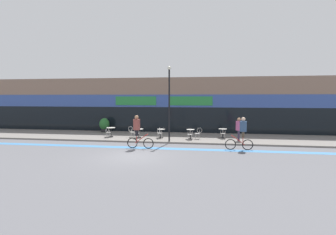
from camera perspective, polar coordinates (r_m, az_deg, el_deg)
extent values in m
plane|color=#5B5B60|center=(15.68, -7.60, -8.35)|extent=(120.00, 120.00, 0.00)
cube|color=slate|center=(22.59, -2.35, -4.24)|extent=(40.00, 5.50, 0.12)
cube|color=#7F6656|center=(27.02, -0.39, 2.75)|extent=(40.00, 4.00, 5.35)
cube|color=black|center=(25.16, -1.12, -0.46)|extent=(38.80, 0.10, 2.40)
cube|color=#334C93|center=(25.09, -1.12, 3.64)|extent=(39.20, 0.14, 1.20)
cube|color=#237A38|center=(25.62, -7.04, 3.63)|extent=(4.05, 0.08, 0.84)
cube|color=#237A38|center=(24.69, 4.97, 3.62)|extent=(4.05, 0.08, 0.84)
cube|color=#3D7AB7|center=(18.10, -5.27, -6.59)|extent=(36.00, 0.70, 0.01)
cylinder|color=black|center=(22.92, -12.28, -4.03)|extent=(0.41, 0.41, 0.02)
cylinder|color=black|center=(22.87, -12.30, -3.14)|extent=(0.07, 0.07, 0.74)
cylinder|color=silver|center=(22.82, -12.31, -2.19)|extent=(0.75, 0.75, 0.02)
cylinder|color=black|center=(22.01, -6.37, -4.30)|extent=(0.42, 0.42, 0.02)
cylinder|color=black|center=(21.96, -6.38, -3.44)|extent=(0.07, 0.07, 0.69)
cylinder|color=silver|center=(21.91, -6.39, -2.52)|extent=(0.76, 0.76, 0.02)
cylinder|color=black|center=(21.89, -1.51, -4.32)|extent=(0.35, 0.35, 0.02)
cylinder|color=black|center=(21.84, -1.51, -3.47)|extent=(0.07, 0.07, 0.68)
cylinder|color=silver|center=(21.80, -1.51, -2.56)|extent=(0.64, 0.64, 0.02)
cylinder|color=black|center=(21.27, 4.92, -4.59)|extent=(0.35, 0.35, 0.02)
cylinder|color=black|center=(21.21, 4.93, -3.64)|extent=(0.07, 0.07, 0.74)
cylinder|color=silver|center=(21.16, 4.93, -2.62)|extent=(0.64, 0.64, 0.02)
cylinder|color=black|center=(22.17, 11.79, -4.30)|extent=(0.37, 0.37, 0.02)
cylinder|color=black|center=(22.12, 11.80, -3.41)|extent=(0.07, 0.07, 0.72)
cylinder|color=silver|center=(22.07, 11.82, -2.45)|extent=(0.68, 0.68, 0.02)
cylinder|color=#B7B2AD|center=(22.35, -12.81, -3.15)|extent=(0.44, 0.44, 0.03)
cylinder|color=#B7B2AD|center=(22.57, -12.96, -3.66)|extent=(0.03, 0.03, 0.42)
cylinder|color=#B7B2AD|center=(22.44, -12.32, -3.70)|extent=(0.03, 0.03, 0.42)
cylinder|color=#B7B2AD|center=(22.32, -13.29, -3.75)|extent=(0.03, 0.03, 0.42)
cylinder|color=#B7B2AD|center=(22.19, -12.64, -3.79)|extent=(0.03, 0.03, 0.42)
torus|color=#B7B2AD|center=(22.17, -13.02, -2.54)|extent=(0.07, 0.41, 0.41)
cylinder|color=#B7B2AD|center=(22.26, -13.41, -2.86)|extent=(0.03, 0.03, 0.23)
cylinder|color=#B7B2AD|center=(22.11, -12.62, -2.90)|extent=(0.03, 0.03, 0.23)
cylinder|color=#B7B2AD|center=(21.42, -6.77, -3.40)|extent=(0.43, 0.43, 0.03)
cylinder|color=#B7B2AD|center=(21.63, -6.99, -3.93)|extent=(0.03, 0.03, 0.42)
cylinder|color=#B7B2AD|center=(21.54, -6.29, -3.96)|extent=(0.03, 0.03, 0.42)
cylinder|color=#B7B2AD|center=(21.37, -7.25, -4.03)|extent=(0.03, 0.03, 0.42)
cylinder|color=#B7B2AD|center=(21.28, -6.54, -4.06)|extent=(0.03, 0.03, 0.42)
torus|color=#B7B2AD|center=(21.23, -6.93, -2.76)|extent=(0.06, 0.41, 0.41)
cylinder|color=#B7B2AD|center=(21.31, -7.36, -3.10)|extent=(0.03, 0.03, 0.23)
cylinder|color=#B7B2AD|center=(21.19, -6.50, -3.13)|extent=(0.03, 0.03, 0.23)
cylinder|color=#B7B2AD|center=(22.10, -7.76, -3.17)|extent=(0.45, 0.45, 0.03)
cylinder|color=#B7B2AD|center=(22.20, -7.28, -3.72)|extent=(0.03, 0.03, 0.42)
cylinder|color=#B7B2AD|center=(21.95, -7.56, -3.81)|extent=(0.03, 0.03, 0.42)
cylinder|color=#B7B2AD|center=(22.31, -7.94, -3.68)|extent=(0.03, 0.03, 0.42)
cylinder|color=#B7B2AD|center=(22.06, -8.23, -3.78)|extent=(0.03, 0.03, 0.42)
torus|color=#B7B2AD|center=(22.13, -8.17, -2.48)|extent=(0.41, 0.08, 0.41)
cylinder|color=#B7B2AD|center=(22.31, -7.98, -2.77)|extent=(0.03, 0.03, 0.23)
cylinder|color=#B7B2AD|center=(22.00, -8.35, -2.88)|extent=(0.03, 0.03, 0.23)
cylinder|color=#B7B2AD|center=(21.29, -1.78, -3.42)|extent=(0.43, 0.43, 0.03)
cylinder|color=#B7B2AD|center=(21.48, -2.11, -3.96)|extent=(0.03, 0.03, 0.42)
cylinder|color=#B7B2AD|center=(21.45, -1.36, -3.97)|extent=(0.03, 0.03, 0.42)
cylinder|color=#B7B2AD|center=(21.20, -2.20, -4.07)|extent=(0.03, 0.03, 0.42)
cylinder|color=#B7B2AD|center=(21.17, -1.44, -4.08)|extent=(0.03, 0.03, 0.42)
torus|color=#B7B2AD|center=(21.09, -1.83, -2.77)|extent=(0.06, 0.41, 0.41)
cylinder|color=#B7B2AD|center=(21.13, -2.29, -3.13)|extent=(0.03, 0.03, 0.23)
cylinder|color=#B7B2AD|center=(21.09, -1.37, -3.14)|extent=(0.03, 0.03, 0.23)
cylinder|color=#B7B2AD|center=(20.66, 4.82, -3.67)|extent=(0.44, 0.44, 0.03)
cylinder|color=#B7B2AD|center=(20.83, 4.42, -4.23)|extent=(0.03, 0.03, 0.42)
cylinder|color=#B7B2AD|center=(20.84, 5.19, -4.23)|extent=(0.03, 0.03, 0.42)
cylinder|color=#B7B2AD|center=(20.55, 4.44, -4.35)|extent=(0.03, 0.03, 0.42)
cylinder|color=#B7B2AD|center=(20.56, 5.22, -4.35)|extent=(0.03, 0.03, 0.42)
torus|color=#B7B2AD|center=(20.46, 4.84, -3.01)|extent=(0.07, 0.41, 0.41)
cylinder|color=#B7B2AD|center=(20.47, 4.36, -3.38)|extent=(0.03, 0.03, 0.23)
cylinder|color=#B7B2AD|center=(20.48, 5.31, -3.39)|extent=(0.03, 0.03, 0.23)
cylinder|color=#B7B2AD|center=(21.17, 6.41, -3.49)|extent=(0.42, 0.42, 0.03)
cylinder|color=#B7B2AD|center=(21.07, 6.03, -4.14)|extent=(0.03, 0.03, 0.42)
cylinder|color=#B7B2AD|center=(21.34, 6.03, -4.03)|extent=(0.03, 0.03, 0.42)
cylinder|color=#B7B2AD|center=(21.07, 6.79, -4.15)|extent=(0.03, 0.03, 0.42)
cylinder|color=#B7B2AD|center=(21.34, 6.78, -4.04)|extent=(0.03, 0.03, 0.42)
torus|color=#B7B2AD|center=(21.14, 6.88, -2.79)|extent=(0.41, 0.05, 0.41)
cylinder|color=#B7B2AD|center=(20.99, 6.88, -3.21)|extent=(0.03, 0.03, 0.23)
cylinder|color=#B7B2AD|center=(21.33, 6.87, -3.09)|extent=(0.03, 0.03, 0.23)
cylinder|color=#B7B2AD|center=(21.56, 11.88, -3.41)|extent=(0.43, 0.43, 0.03)
cylinder|color=#B7B2AD|center=(21.74, 11.51, -3.94)|extent=(0.03, 0.03, 0.42)
cylinder|color=#B7B2AD|center=(21.73, 12.25, -3.96)|extent=(0.03, 0.03, 0.42)
cylinder|color=#B7B2AD|center=(21.46, 11.48, -4.05)|extent=(0.03, 0.03, 0.42)
cylinder|color=#B7B2AD|center=(21.45, 12.23, -4.06)|extent=(0.03, 0.03, 0.42)
torus|color=#B7B2AD|center=(21.36, 11.88, -2.78)|extent=(0.06, 0.41, 0.41)
cylinder|color=#B7B2AD|center=(21.38, 11.41, -3.13)|extent=(0.03, 0.03, 0.23)
cylinder|color=#B7B2AD|center=(21.37, 12.33, -3.14)|extent=(0.03, 0.03, 0.23)
cylinder|color=#232326|center=(25.97, -13.65, -2.69)|extent=(0.60, 0.60, 0.36)
ellipsoid|color=#28662D|center=(25.90, -13.68, -1.40)|extent=(0.96, 0.96, 1.15)
cylinder|color=black|center=(19.65, 0.26, 2.61)|extent=(0.12, 0.12, 5.43)
sphere|color=beige|center=(19.76, 0.27, 10.74)|extent=(0.26, 0.26, 0.26)
torus|color=black|center=(17.76, -4.30, -5.64)|extent=(0.72, 0.07, 0.72)
torus|color=black|center=(18.03, -7.77, -5.51)|extent=(0.72, 0.07, 0.72)
cylinder|color=red|center=(17.82, -5.88, -4.62)|extent=(0.86, 0.05, 0.65)
cylinder|color=red|center=(17.90, -6.82, -4.76)|extent=(0.04, 0.04, 0.50)
cylinder|color=red|center=(17.67, -4.48, -3.68)|extent=(0.03, 0.48, 0.03)
cylinder|color=black|center=(17.92, -6.75, -3.29)|extent=(0.16, 0.16, 0.40)
cylinder|color=black|center=(17.75, -6.90, -3.37)|extent=(0.16, 0.16, 0.40)
cylinder|color=brown|center=(17.77, -6.84, -1.54)|extent=(0.47, 0.47, 0.72)
sphere|color=#9E7051|center=(17.73, -6.86, 0.05)|extent=(0.27, 0.27, 0.27)
torus|color=black|center=(17.83, 13.44, -5.72)|extent=(0.71, 0.08, 0.71)
torus|color=black|center=(17.98, 16.95, -5.71)|extent=(0.71, 0.08, 0.71)
cylinder|color=red|center=(17.84, 15.05, -4.76)|extent=(0.85, 0.07, 0.64)
cylinder|color=red|center=(17.89, 15.99, -4.93)|extent=(0.04, 0.04, 0.50)
cylinder|color=red|center=(17.74, 13.65, -3.80)|extent=(0.04, 0.48, 0.03)
cylinder|color=#4C3D2D|center=(17.74, 16.06, -3.59)|extent=(0.16, 0.16, 0.38)
cylinder|color=#4C3D2D|center=(17.91, 15.98, -3.51)|extent=(0.16, 0.16, 0.38)
cylinder|color=#334C70|center=(17.76, 16.05, -1.86)|extent=(0.46, 0.46, 0.68)
sphere|color=beige|center=(17.72, 16.09, -0.35)|extent=(0.26, 0.26, 0.26)
cylinder|color=#382D47|center=(20.91, 15.11, -3.79)|extent=(0.17, 0.17, 0.81)
cylinder|color=#382D47|center=(20.74, 15.14, -3.86)|extent=(0.17, 0.17, 0.81)
cylinder|color=#A84C7F|center=(20.73, 15.17, -1.74)|extent=(0.48, 0.48, 0.71)
sphere|color=#9E7051|center=(20.69, 15.19, -0.40)|extent=(0.27, 0.27, 0.27)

